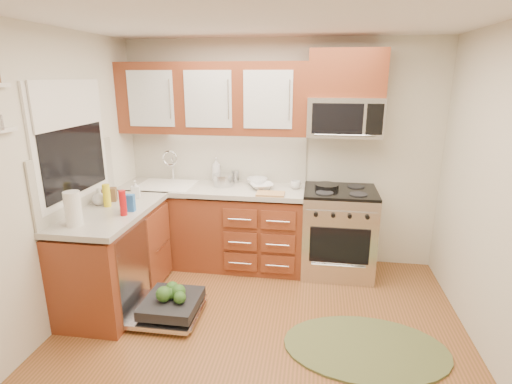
% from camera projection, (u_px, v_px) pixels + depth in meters
% --- Properties ---
extents(floor, '(3.50, 3.50, 0.00)m').
position_uv_depth(floor, '(257.00, 347.00, 3.22)').
color(floor, brown).
rests_on(floor, ground).
extents(ceiling, '(3.50, 3.50, 0.00)m').
position_uv_depth(ceiling, '(257.00, 12.00, 2.52)').
color(ceiling, white).
rests_on(ceiling, ground).
extents(wall_back, '(3.50, 0.04, 2.50)m').
position_uv_depth(wall_back, '(280.00, 154.00, 4.53)').
color(wall_back, beige).
rests_on(wall_back, ground).
extents(wall_front, '(3.50, 0.04, 2.50)m').
position_uv_depth(wall_front, '(172.00, 370.00, 1.21)').
color(wall_front, beige).
rests_on(wall_front, ground).
extents(wall_left, '(0.04, 3.50, 2.50)m').
position_uv_depth(wall_left, '(37.00, 190.00, 3.13)').
color(wall_left, beige).
rests_on(wall_left, ground).
extents(base_cabinet_back, '(2.05, 0.60, 0.85)m').
position_uv_depth(base_cabinet_back, '(213.00, 228.00, 4.59)').
color(base_cabinet_back, brown).
rests_on(base_cabinet_back, ground).
extents(base_cabinet_left, '(0.60, 1.25, 0.85)m').
position_uv_depth(base_cabinet_left, '(115.00, 259.00, 3.81)').
color(base_cabinet_left, brown).
rests_on(base_cabinet_left, ground).
extents(countertop_back, '(2.07, 0.64, 0.05)m').
position_uv_depth(countertop_back, '(212.00, 189.00, 4.44)').
color(countertop_back, '#B1AEA2').
rests_on(countertop_back, base_cabinet_back).
extents(countertop_left, '(0.64, 1.27, 0.05)m').
position_uv_depth(countertop_left, '(111.00, 212.00, 3.68)').
color(countertop_left, '#B1AEA2').
rests_on(countertop_left, base_cabinet_left).
extents(backsplash_back, '(2.05, 0.02, 0.57)m').
position_uv_depth(backsplash_back, '(218.00, 156.00, 4.64)').
color(backsplash_back, beige).
rests_on(backsplash_back, ground).
extents(backsplash_left, '(0.02, 1.25, 0.57)m').
position_uv_depth(backsplash_left, '(78.00, 178.00, 3.63)').
color(backsplash_left, beige).
rests_on(backsplash_left, ground).
extents(upper_cabinets, '(2.05, 0.35, 0.75)m').
position_uv_depth(upper_cabinets, '(212.00, 98.00, 4.30)').
color(upper_cabinets, brown).
rests_on(upper_cabinets, ground).
extents(cabinet_over_mw, '(0.76, 0.35, 0.47)m').
position_uv_depth(cabinet_over_mw, '(347.00, 73.00, 4.02)').
color(cabinet_over_mw, brown).
rests_on(cabinet_over_mw, ground).
extents(range, '(0.76, 0.64, 0.95)m').
position_uv_depth(range, '(338.00, 232.00, 4.35)').
color(range, silver).
rests_on(range, ground).
extents(microwave, '(0.76, 0.38, 0.40)m').
position_uv_depth(microwave, '(344.00, 117.00, 4.12)').
color(microwave, silver).
rests_on(microwave, ground).
extents(sink, '(0.62, 0.50, 0.26)m').
position_uv_depth(sink, '(167.00, 196.00, 4.53)').
color(sink, white).
rests_on(sink, ground).
extents(dishwasher, '(0.70, 0.60, 0.20)m').
position_uv_depth(dishwasher, '(168.00, 307.00, 3.60)').
color(dishwasher, silver).
rests_on(dishwasher, ground).
extents(window, '(0.03, 1.05, 1.05)m').
position_uv_depth(window, '(71.00, 142.00, 3.52)').
color(window, white).
rests_on(window, ground).
extents(window_blind, '(0.02, 0.96, 0.40)m').
position_uv_depth(window_blind, '(69.00, 104.00, 3.42)').
color(window_blind, white).
rests_on(window_blind, ground).
extents(rug, '(1.49, 1.16, 0.02)m').
position_uv_depth(rug, '(366.00, 348.00, 3.20)').
color(rug, '#566036').
rests_on(rug, ground).
extents(skillet, '(0.30, 0.30, 0.05)m').
position_uv_depth(skillet, '(327.00, 186.00, 4.26)').
color(skillet, black).
rests_on(skillet, range).
extents(stock_pot, '(0.26, 0.26, 0.13)m').
position_uv_depth(stock_pot, '(223.00, 180.00, 4.44)').
color(stock_pot, silver).
rests_on(stock_pot, countertop_back).
extents(cutting_board, '(0.29, 0.19, 0.02)m').
position_uv_depth(cutting_board, '(270.00, 194.00, 4.12)').
color(cutting_board, tan).
rests_on(cutting_board, countertop_back).
extents(canister, '(0.12, 0.12, 0.14)m').
position_uv_depth(canister, '(235.00, 176.00, 4.58)').
color(canister, silver).
rests_on(canister, countertop_back).
extents(paper_towel_roll, '(0.18, 0.18, 0.29)m').
position_uv_depth(paper_towel_roll, '(73.00, 209.00, 3.25)').
color(paper_towel_roll, white).
rests_on(paper_towel_roll, countertop_left).
extents(mustard_bottle, '(0.09, 0.09, 0.21)m').
position_uv_depth(mustard_bottle, '(107.00, 196.00, 3.73)').
color(mustard_bottle, yellow).
rests_on(mustard_bottle, countertop_left).
extents(red_bottle, '(0.07, 0.07, 0.23)m').
position_uv_depth(red_bottle, '(123.00, 203.00, 3.49)').
color(red_bottle, red).
rests_on(red_bottle, countertop_left).
extents(wooden_box, '(0.15, 0.13, 0.13)m').
position_uv_depth(wooden_box, '(110.00, 195.00, 3.91)').
color(wooden_box, brown).
rests_on(wooden_box, countertop_left).
extents(blue_carton, '(0.10, 0.07, 0.16)m').
position_uv_depth(blue_carton, '(129.00, 203.00, 3.61)').
color(blue_carton, '#2764B6').
rests_on(blue_carton, countertop_left).
extents(bowl_a, '(0.31, 0.31, 0.06)m').
position_uv_depth(bowl_a, '(262.00, 186.00, 4.33)').
color(bowl_a, '#999999').
rests_on(bowl_a, countertop_back).
extents(bowl_b, '(0.25, 0.25, 0.07)m').
position_uv_depth(bowl_b, '(257.00, 181.00, 4.51)').
color(bowl_b, '#999999').
rests_on(bowl_b, countertop_back).
extents(cup, '(0.15, 0.15, 0.09)m').
position_uv_depth(cup, '(296.00, 185.00, 4.34)').
color(cup, '#999999').
rests_on(cup, countertop_back).
extents(soap_bottle_a, '(0.13, 0.14, 0.28)m').
position_uv_depth(soap_bottle_a, '(216.00, 169.00, 4.62)').
color(soap_bottle_a, '#999999').
rests_on(soap_bottle_a, countertop_back).
extents(soap_bottle_b, '(0.10, 0.10, 0.18)m').
position_uv_depth(soap_bottle_b, '(135.00, 189.00, 4.01)').
color(soap_bottle_b, '#999999').
rests_on(soap_bottle_b, countertop_left).
extents(soap_bottle_c, '(0.13, 0.13, 0.16)m').
position_uv_depth(soap_bottle_c, '(99.00, 196.00, 3.79)').
color(soap_bottle_c, '#999999').
rests_on(soap_bottle_c, countertop_left).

